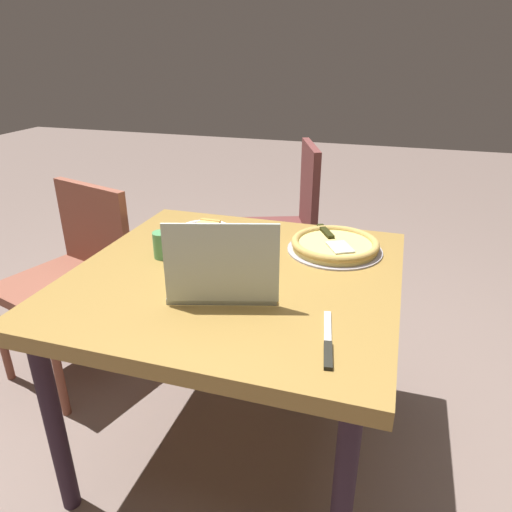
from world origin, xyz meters
TOP-DOWN VIEW (x-y plane):
  - ground_plane at (0.00, 0.00)m, footprint 12.00×12.00m
  - dining_table at (0.00, 0.00)m, footprint 1.00×1.02m
  - laptop at (0.13, 0.02)m, footprint 0.32×0.37m
  - pizza_plate at (-0.28, -0.22)m, footprint 0.21×0.21m
  - pizza_tray at (-0.26, 0.28)m, footprint 0.33×0.33m
  - table_knife at (0.31, 0.35)m, footprint 0.25×0.06m
  - drink_cup at (-0.04, -0.27)m, footprint 0.07×0.07m
  - chair_near at (-1.00, -0.07)m, footprint 0.52×0.52m
  - chair_far at (-0.23, -0.82)m, footprint 0.55×0.55m

SIDE VIEW (x-z plane):
  - ground_plane at x=0.00m, z-range 0.00..0.00m
  - chair_far at x=-0.23m, z-range 0.07..0.90m
  - chair_near at x=-1.00m, z-range 0.06..0.98m
  - dining_table at x=0.00m, z-range 0.28..0.98m
  - table_knife at x=0.31m, z-range 0.70..0.71m
  - pizza_plate at x=-0.28m, z-range 0.70..0.73m
  - pizza_tray at x=-0.26m, z-range 0.70..0.74m
  - drink_cup at x=-0.04m, z-range 0.70..0.79m
  - laptop at x=0.13m, z-range 0.63..0.87m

